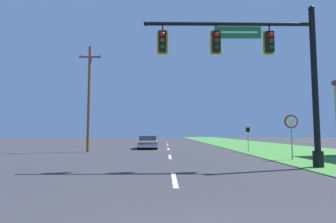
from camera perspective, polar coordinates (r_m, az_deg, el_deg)
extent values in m
cube|color=#428438|center=(34.53, 17.74, -6.92)|extent=(10.00, 110.00, 0.04)
cube|color=silver|center=(8.90, 1.37, -14.56)|extent=(0.16, 2.80, 0.01)
cube|color=silver|center=(16.84, 0.41, -9.85)|extent=(0.16, 2.80, 0.01)
cube|color=silver|center=(24.81, 0.08, -8.16)|extent=(0.16, 2.80, 0.01)
cube|color=silver|center=(32.80, -0.09, -7.30)|extent=(0.16, 2.80, 0.01)
cube|color=silver|center=(40.79, -0.20, -6.77)|extent=(0.16, 2.80, 0.01)
cylinder|color=black|center=(13.36, 29.89, -8.96)|extent=(0.44, 0.44, 0.70)
cylinder|color=black|center=(13.46, 29.35, 4.57)|extent=(0.26, 0.26, 7.03)
sphere|color=black|center=(14.47, 28.74, 19.02)|extent=(0.28, 0.28, 0.28)
cylinder|color=black|center=(12.84, 13.19, 18.05)|extent=(7.58, 0.16, 0.16)
sphere|color=black|center=(12.54, -4.84, 18.52)|extent=(0.21, 0.21, 0.21)
cube|color=#196B33|center=(12.79, 14.94, 16.28)|extent=(2.10, 0.06, 0.55)
cube|color=white|center=(12.76, 14.99, 16.34)|extent=(1.77, 0.01, 0.08)
cylinder|color=black|center=(12.44, -1.18, 17.82)|extent=(0.06, 0.06, 0.35)
cube|color=yellow|center=(12.34, -1.18, 14.79)|extent=(0.50, 0.03, 1.11)
cube|color=black|center=(12.21, -1.19, 15.00)|extent=(0.34, 0.24, 0.95)
sphere|color=red|center=(12.18, -1.19, 16.48)|extent=(0.22, 0.22, 0.22)
sphere|color=#51380F|center=(12.08, -1.20, 15.22)|extent=(0.22, 0.22, 0.22)
sphere|color=#0F3D19|center=(11.98, -1.20, 13.94)|extent=(0.22, 0.22, 0.22)
cylinder|color=black|center=(12.65, 10.41, 17.50)|extent=(0.06, 0.06, 0.35)
cube|color=yellow|center=(12.55, 10.33, 14.52)|extent=(0.50, 0.03, 1.11)
cube|color=black|center=(12.43, 10.45, 14.72)|extent=(0.34, 0.24, 0.95)
sphere|color=red|center=(12.39, 10.56, 16.18)|extent=(0.22, 0.22, 0.22)
sphere|color=#51380F|center=(12.30, 10.58, 14.94)|extent=(0.22, 0.22, 0.22)
sphere|color=#0F3D19|center=(12.20, 10.60, 13.68)|extent=(0.22, 0.22, 0.22)
cylinder|color=black|center=(13.31, 21.17, 16.60)|extent=(0.06, 0.06, 0.35)
cube|color=yellow|center=(13.21, 21.03, 13.77)|extent=(0.50, 0.03, 1.11)
cube|color=black|center=(13.09, 21.25, 13.95)|extent=(0.34, 0.24, 0.95)
sphere|color=red|center=(13.06, 21.45, 15.32)|extent=(0.22, 0.22, 0.22)
sphere|color=#51380F|center=(12.97, 21.49, 14.13)|extent=(0.22, 0.22, 0.22)
sphere|color=#0F3D19|center=(12.88, 21.53, 12.93)|extent=(0.22, 0.22, 0.22)
cylinder|color=black|center=(26.88, -2.73, -7.21)|extent=(0.22, 0.64, 0.64)
cylinder|color=black|center=(26.89, -6.16, -7.19)|extent=(0.22, 0.64, 0.64)
cylinder|color=black|center=(24.07, -2.54, -7.52)|extent=(0.22, 0.64, 0.64)
cylinder|color=black|center=(24.08, -6.38, -7.50)|extent=(0.22, 0.64, 0.64)
cube|color=#B7B7BC|center=(25.46, -4.45, -6.95)|extent=(2.09, 4.32, 0.55)
cube|color=#283342|center=(25.55, -4.44, -5.85)|extent=(1.71, 1.87, 0.42)
cube|color=#B7B7BC|center=(25.55, -4.44, -5.45)|extent=(1.67, 1.83, 0.06)
cube|color=#B71414|center=(23.38, -4.46, -7.01)|extent=(1.67, 0.17, 0.14)
cylinder|color=gray|center=(16.32, 25.34, -5.59)|extent=(0.07, 0.07, 2.20)
cylinder|color=red|center=(16.33, 25.21, -2.00)|extent=(0.76, 0.04, 0.76)
cylinder|color=white|center=(16.31, 25.25, -1.99)|extent=(0.61, 0.01, 0.61)
cylinder|color=gray|center=(21.53, 17.03, -5.75)|extent=(0.06, 0.06, 2.00)
cube|color=white|center=(21.52, 16.99, -3.81)|extent=(0.55, 0.04, 0.60)
cube|color=black|center=(21.50, 17.01, -3.81)|extent=(0.31, 0.01, 0.34)
cylinder|color=brown|center=(22.35, -16.80, 2.78)|extent=(0.26, 0.26, 8.68)
cube|color=brown|center=(23.03, -16.60, 11.31)|extent=(1.80, 0.12, 0.12)
cylinder|color=#333338|center=(23.28, -18.40, 11.49)|extent=(0.08, 0.08, 0.12)
cylinder|color=#333338|center=(22.87, -14.75, 11.69)|extent=(0.08, 0.08, 0.12)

